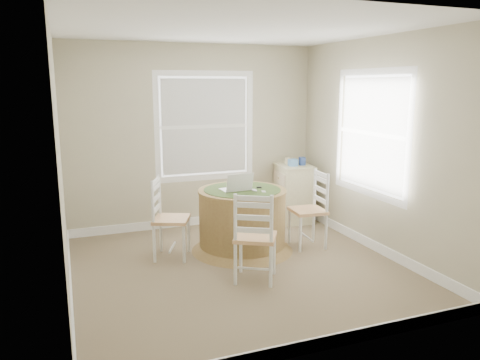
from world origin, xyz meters
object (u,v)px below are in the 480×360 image
round_table (242,217)px  chair_near (255,237)px  corner_chest (293,193)px  chair_right (308,210)px  laptop (236,188)px  chair_left (171,219)px

round_table → chair_near: size_ratio=1.33×
chair_near → corner_chest: bearing=-96.9°
chair_right → laptop: laptop is taller
round_table → corner_chest: bearing=54.8°
chair_left → corner_chest: 2.24m
round_table → chair_left: size_ratio=1.33×
corner_chest → round_table: bearing=-134.5°
chair_left → chair_near: same height
chair_near → corner_chest: 2.31m
round_table → chair_right: chair_right is taller
chair_left → laptop: (0.79, -0.09, 0.33)m
round_table → corner_chest: 1.52m
round_table → chair_left: (-0.87, 0.07, 0.05)m
chair_left → chair_right: (1.70, -0.23, 0.00)m
chair_left → laptop: size_ratio=2.65×
round_table → chair_right: size_ratio=1.33×
laptop → chair_right: bearing=166.9°
round_table → chair_near: bearing=-86.1°
round_table → corner_chest: corner_chest is taller
chair_left → laptop: 0.86m
corner_chest → chair_near: bearing=-119.9°
round_table → chair_left: chair_left is taller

